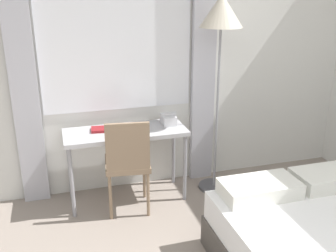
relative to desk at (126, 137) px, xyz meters
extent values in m
cube|color=silver|center=(0.47, 0.31, 0.70)|extent=(5.06, 0.05, 2.70)
cube|color=white|center=(0.00, 0.28, 0.95)|extent=(1.45, 0.01, 1.50)
cube|color=#B2B2BC|center=(-0.86, 0.24, 0.65)|extent=(0.24, 0.06, 2.60)
cube|color=#B2B2BC|center=(0.86, 0.24, 0.65)|extent=(0.24, 0.06, 2.60)
cube|color=#B2B2B7|center=(0.00, 0.00, 0.05)|extent=(1.15, 0.45, 0.04)
cylinder|color=gray|center=(-0.53, -0.19, -0.31)|extent=(0.04, 0.04, 0.68)
cylinder|color=gray|center=(0.53, -0.19, -0.31)|extent=(0.04, 0.04, 0.68)
cylinder|color=gray|center=(-0.53, 0.19, -0.31)|extent=(0.04, 0.04, 0.68)
cylinder|color=gray|center=(0.53, 0.19, -0.31)|extent=(0.04, 0.04, 0.68)
cube|color=#8C7259|center=(-0.02, -0.18, -0.19)|extent=(0.45, 0.45, 0.05)
cube|color=#8C7259|center=(-0.05, -0.36, 0.05)|extent=(0.38, 0.08, 0.43)
cylinder|color=#8C7259|center=(-0.21, -0.32, -0.43)|extent=(0.03, 0.03, 0.44)
cylinder|color=#8C7259|center=(0.12, -0.37, -0.43)|extent=(0.03, 0.03, 0.44)
cylinder|color=#8C7259|center=(-0.17, 0.01, -0.43)|extent=(0.03, 0.03, 0.44)
cylinder|color=#8C7259|center=(0.17, -0.03, -0.43)|extent=(0.03, 0.03, 0.44)
cube|color=silver|center=(0.83, -1.08, -0.10)|extent=(0.59, 0.32, 0.12)
cube|color=silver|center=(1.46, -1.08, -0.10)|extent=(0.59, 0.32, 0.12)
cylinder|color=#4C4C51|center=(0.91, -0.05, -0.63)|extent=(0.32, 0.32, 0.03)
cylinder|color=gray|center=(0.91, -0.05, 0.19)|extent=(0.02, 0.02, 1.62)
cone|color=beige|center=(0.91, -0.05, 1.15)|extent=(0.40, 0.40, 0.30)
cube|color=silver|center=(0.44, 0.05, 0.12)|extent=(0.13, 0.17, 0.09)
cube|color=silver|center=(0.44, 0.05, 0.18)|extent=(0.15, 0.06, 0.02)
cube|color=maroon|center=(-0.17, 0.05, 0.08)|extent=(0.29, 0.18, 0.02)
cube|color=white|center=(-0.17, 0.05, 0.09)|extent=(0.28, 0.17, 0.01)
camera|label=1|loc=(-0.60, -3.43, 1.36)|focal=42.00mm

